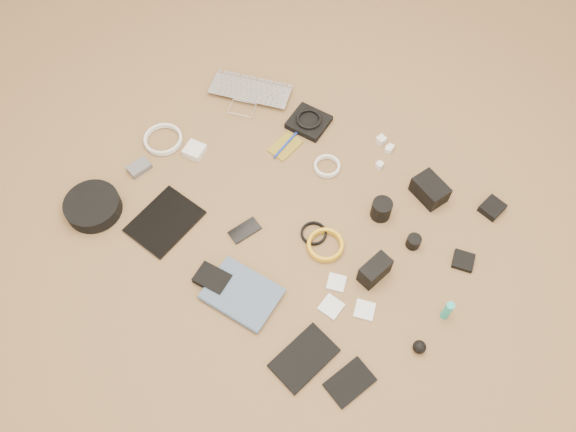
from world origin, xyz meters
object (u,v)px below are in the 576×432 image
Objects in this scene: tablet at (165,221)px; headphone_case at (93,206)px; dslr_camera at (430,190)px; paperback at (227,316)px; laptop at (247,99)px; phone at (245,230)px.

tablet is 1.21× the size of headphone_case.
dslr_camera is 0.63× the size of headphone_case.
paperback reaches higher than tablet.
dslr_camera is (0.88, 0.03, 0.02)m from laptop.
laptop is 0.80m from headphone_case.
paperback is (-0.33, -0.86, -0.03)m from dslr_camera.
headphone_case is at bearing 82.61° from paperback.
tablet is (-0.77, -0.70, -0.03)m from dslr_camera.
phone is 0.60m from headphone_case.
laptop reaches higher than paperback.
dslr_camera is 1.14× the size of phone.
laptop is 3.00× the size of phone.
phone is at bearing -72.78° from laptop.
laptop is 1.00m from paperback.
headphone_case is (-0.26, -0.12, 0.02)m from tablet.
dslr_camera is at bearing 44.59° from tablet.
phone is 0.35m from paperback.
headphone_case is (-0.14, -0.79, 0.02)m from laptop.
headphone_case is 0.70m from paperback.
dslr_camera reaches higher than phone.
phone is (0.39, -0.52, -0.01)m from laptop.
phone is 0.47× the size of paperback.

